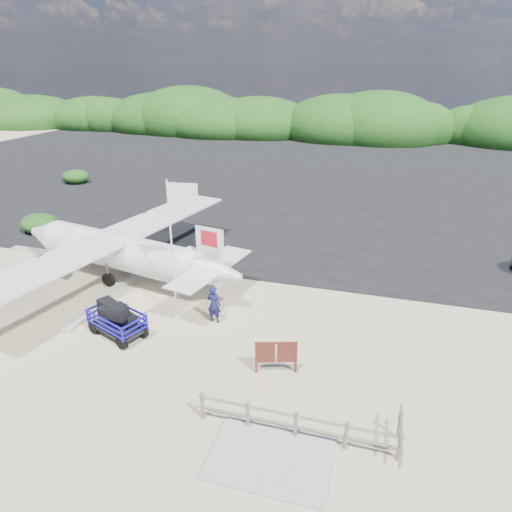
{
  "coord_description": "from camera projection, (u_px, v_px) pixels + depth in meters",
  "views": [
    {
      "loc": [
        7.8,
        -15.44,
        10.56
      ],
      "look_at": [
        2.08,
        4.22,
        1.74
      ],
      "focal_mm": 32.0,
      "sensor_mm": 36.0,
      "label": 1
    }
  ],
  "objects": [
    {
      "name": "signboard",
      "position": [
        276.0,
        372.0,
        16.76
      ],
      "size": [
        1.6,
        0.63,
        1.34
      ],
      "primitive_type": null,
      "rotation": [
        0.0,
        0.0,
        0.3
      ],
      "color": "#5C271A",
      "rests_on": "ground"
    },
    {
      "name": "walkway_pad",
      "position": [
        271.0,
        460.0,
        13.09
      ],
      "size": [
        3.5,
        2.5,
        0.1
      ],
      "primitive_type": null,
      "color": "#B2B2B2",
      "rests_on": "ground"
    },
    {
      "name": "ground",
      "position": [
        183.0,
        324.0,
        19.8
      ],
      "size": [
        160.0,
        160.0,
        0.0
      ],
      "primitive_type": "plane",
      "color": "beige"
    },
    {
      "name": "flagpole",
      "position": [
        177.0,
        317.0,
        20.36
      ],
      "size": [
        1.3,
        0.66,
        6.25
      ],
      "primitive_type": null,
      "rotation": [
        0.0,
        0.0,
        0.11
      ],
      "color": "white",
      "rests_on": "ground"
    },
    {
      "name": "asphalt_apron",
      "position": [
        307.0,
        173.0,
        46.25
      ],
      "size": [
        90.0,
        50.0,
        0.04
      ],
      "primitive_type": null,
      "color": "#B2B2B2",
      "rests_on": "ground"
    },
    {
      "name": "vegetation_band",
      "position": [
        337.0,
        137.0,
        68.3
      ],
      "size": [
        124.0,
        8.0,
        4.4
      ],
      "primitive_type": null,
      "color": "#B2B2B2",
      "rests_on": "ground"
    },
    {
      "name": "fence",
      "position": [
        295.0,
        438.0,
        13.85
      ],
      "size": [
        6.4,
        2.0,
        1.1
      ],
      "primitive_type": null,
      "color": "#B2B2B2",
      "rests_on": "ground"
    },
    {
      "name": "crew_a",
      "position": [
        214.0,
        304.0,
        19.68
      ],
      "size": [
        0.65,
        0.45,
        1.71
      ],
      "primitive_type": "imported",
      "rotation": [
        0.0,
        0.0,
        3.07
      ],
      "color": "#121546",
      "rests_on": "ground"
    },
    {
      "name": "crew_b",
      "position": [
        173.0,
        261.0,
        24.17
      ],
      "size": [
        0.89,
        0.78,
        1.54
      ],
      "primitive_type": "imported",
      "rotation": [
        0.0,
        0.0,
        2.84
      ],
      "color": "#121546",
      "rests_on": "ground"
    },
    {
      "name": "baggage_cart",
      "position": [
        119.0,
        335.0,
        19.03
      ],
      "size": [
        2.97,
        2.34,
        1.3
      ],
      "primitive_type": null,
      "rotation": [
        0.0,
        0.0,
        -0.37
      ],
      "color": "#150CC1",
      "rests_on": "ground"
    },
    {
      "name": "lagoon",
      "position": [
        35.0,
        283.0,
        23.43
      ],
      "size": [
        9.0,
        7.0,
        0.4
      ],
      "primitive_type": null,
      "color": "#B2B2B2",
      "rests_on": "ground"
    },
    {
      "name": "aircraft_large",
      "position": [
        448.0,
        193.0,
        39.5
      ],
      "size": [
        19.12,
        19.12,
        4.86
      ],
      "primitive_type": null,
      "rotation": [
        0.0,
        0.0,
        2.94
      ],
      "color": "#B2B2B2",
      "rests_on": "ground"
    }
  ]
}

